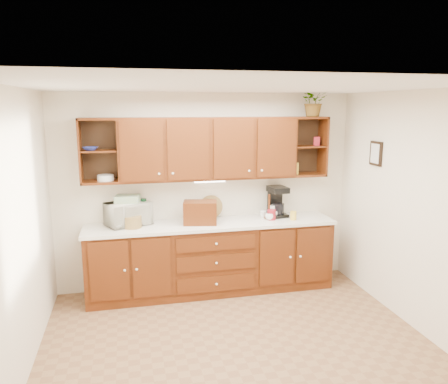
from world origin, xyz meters
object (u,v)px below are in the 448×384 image
coffee_maker (277,202)px  potted_plant (314,101)px  microwave (128,214)px  bread_box (200,213)px

coffee_maker → potted_plant: (0.47, -0.05, 1.35)m
microwave → potted_plant: 2.84m
bread_box → potted_plant: size_ratio=1.05×
bread_box → potted_plant: 2.11m
microwave → bread_box: size_ratio=1.26×
microwave → potted_plant: potted_plant is taller
microwave → potted_plant: bearing=-25.6°
coffee_maker → microwave: bearing=173.5°
microwave → bread_box: bearing=-34.4°
bread_box → potted_plant: (1.57, 0.12, 1.40)m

